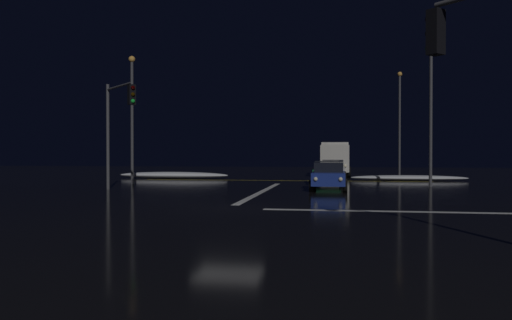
% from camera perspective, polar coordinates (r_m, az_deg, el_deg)
% --- Properties ---
extents(ground, '(120.00, 120.00, 0.10)m').
position_cam_1_polar(ground, '(19.26, -3.09, -5.57)').
color(ground, black).
extents(stop_line_north, '(0.35, 14.82, 0.01)m').
position_cam_1_polar(stop_line_north, '(27.72, 0.67, -3.54)').
color(stop_line_north, white).
rests_on(stop_line_north, ground).
extents(centre_line_ns, '(22.00, 0.15, 0.01)m').
position_cam_1_polar(centre_line_ns, '(39.21, 3.14, -2.29)').
color(centre_line_ns, yellow).
rests_on(centre_line_ns, ground).
extents(crosswalk_bar_east, '(14.82, 0.40, 0.01)m').
position_cam_1_polar(crosswalk_bar_east, '(19.41, 23.15, -5.42)').
color(crosswalk_bar_east, white).
rests_on(crosswalk_bar_east, ground).
extents(snow_bank_left_curb, '(9.29, 1.50, 0.54)m').
position_cam_1_polar(snow_bank_left_curb, '(43.03, -9.20, -1.68)').
color(snow_bank_left_curb, white).
rests_on(snow_bank_left_curb, ground).
extents(snow_bank_right_curb, '(8.75, 1.50, 0.40)m').
position_cam_1_polar(snow_bank_right_curb, '(40.80, 16.66, -1.92)').
color(snow_bank_right_curb, white).
rests_on(snow_bank_right_curb, ground).
extents(sedan_blue, '(2.02, 4.33, 1.57)m').
position_cam_1_polar(sedan_blue, '(29.23, 8.11, -1.76)').
color(sedan_blue, navy).
rests_on(sedan_blue, ground).
extents(sedan_green, '(2.02, 4.33, 1.57)m').
position_cam_1_polar(sedan_green, '(34.81, 7.94, -1.36)').
color(sedan_green, '#14512D').
rests_on(sedan_green, ground).
extents(sedan_silver, '(2.02, 4.33, 1.57)m').
position_cam_1_polar(sedan_silver, '(40.90, 8.57, -1.05)').
color(sedan_silver, '#B7B7BC').
rests_on(sedan_silver, ground).
extents(box_truck, '(2.68, 8.28, 3.08)m').
position_cam_1_polar(box_truck, '(47.47, 8.78, 0.28)').
color(box_truck, beige).
rests_on(box_truck, ground).
extents(traffic_signal_nw, '(2.81, 2.81, 6.05)m').
position_cam_1_polar(traffic_signal_nw, '(29.30, -15.16, 4.77)').
color(traffic_signal_nw, '#4C4C51').
rests_on(traffic_signal_nw, ground).
extents(streetlamp_right_far, '(0.44, 0.44, 9.65)m').
position_cam_1_polar(streetlamp_right_far, '(49.40, 15.71, 4.71)').
color(streetlamp_right_far, '#424247').
rests_on(streetlamp_right_far, ground).
extents(streetlamp_left_near, '(0.44, 0.44, 8.68)m').
position_cam_1_polar(streetlamp_left_near, '(35.83, -13.64, 5.44)').
color(streetlamp_left_near, '#424247').
rests_on(streetlamp_left_near, ground).
extents(streetlamp_right_near, '(0.44, 0.44, 10.34)m').
position_cam_1_polar(streetlamp_right_near, '(33.66, 18.90, 7.19)').
color(streetlamp_right_near, '#424247').
rests_on(streetlamp_right_near, ground).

